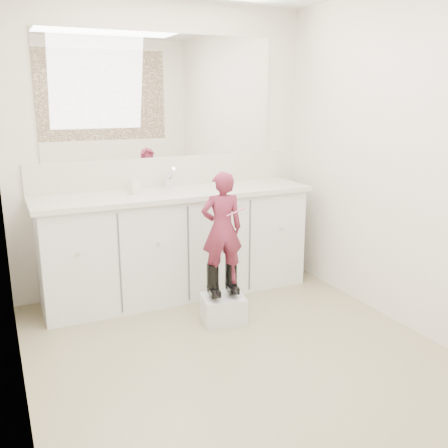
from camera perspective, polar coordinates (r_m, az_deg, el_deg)
floor at (r=3.34m, az=2.15°, el=-15.03°), size 3.00×3.00×0.00m
wall_back at (r=4.32m, az=-6.93°, el=8.42°), size 2.60×0.00×2.60m
wall_left at (r=2.62m, az=-23.80°, el=3.43°), size 0.00×3.00×3.00m
wall_right at (r=3.72m, az=20.54°, el=6.66°), size 0.00×3.00×3.00m
vanity_cabinet at (r=4.22m, az=-5.44°, el=-2.44°), size 2.20×0.55×0.85m
countertop at (r=4.10m, az=-5.51°, el=3.46°), size 2.28×0.58×0.04m
backsplash at (r=4.33m, az=-6.80°, el=5.97°), size 2.28×0.03×0.25m
mirror at (r=4.29m, az=-7.06°, el=14.26°), size 2.00×0.02×1.00m
faucet at (r=4.24m, az=-6.29°, el=4.77°), size 0.08×0.08×0.10m
cup at (r=4.29m, az=-0.32°, el=4.86°), size 0.09×0.09×0.08m
soap_bottle at (r=4.03m, az=-10.30°, el=4.65°), size 0.10×0.10×0.17m
step_stool at (r=3.79m, az=-0.10°, el=-9.64°), size 0.35×0.31×0.20m
boot_left at (r=3.69m, az=-1.29°, el=-6.50°), size 0.12×0.19×0.26m
boot_right at (r=3.75m, az=0.82°, el=-6.15°), size 0.12×0.19×0.26m
toddler at (r=3.60m, az=-0.24°, el=-0.54°), size 0.33×0.25×0.83m
toothbrush at (r=3.53m, az=1.34°, el=1.37°), size 0.14×0.04×0.06m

